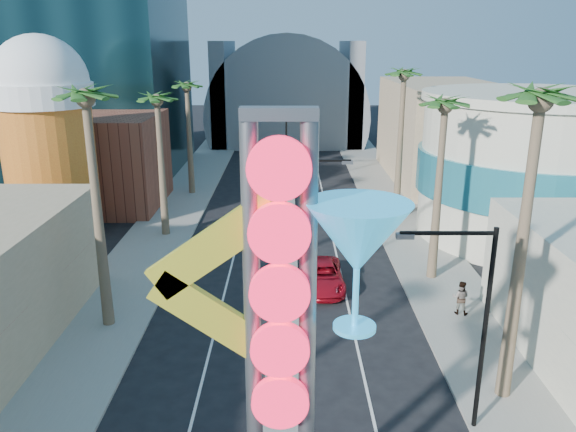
# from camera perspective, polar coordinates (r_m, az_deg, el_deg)

# --- Properties ---
(sidewalk_west) EXTENTS (5.00, 100.00, 0.15)m
(sidewalk_west) POSITION_cam_1_polar(r_m,az_deg,el_deg) (47.92, -11.64, 0.12)
(sidewalk_west) COLOR gray
(sidewalk_west) RESTS_ON ground
(sidewalk_east) EXTENTS (5.00, 100.00, 0.15)m
(sidewalk_east) POSITION_cam_1_polar(r_m,az_deg,el_deg) (47.83, 11.25, 0.12)
(sidewalk_east) COLOR gray
(sidewalk_east) RESTS_ON ground
(median) EXTENTS (1.60, 84.00, 0.15)m
(median) POSITION_cam_1_polar(r_m,az_deg,el_deg) (49.80, -0.19, 1.14)
(median) COLOR gray
(median) RESTS_ON ground
(brick_filler_west) EXTENTS (10.00, 10.00, 8.00)m
(brick_filler_west) POSITION_cam_1_polar(r_m,az_deg,el_deg) (51.47, -18.39, 5.29)
(brick_filler_west) COLOR brown
(brick_filler_west) RESTS_ON ground
(filler_east) EXTENTS (10.00, 20.00, 10.00)m
(filler_east) POSITION_cam_1_polar(r_m,az_deg,el_deg) (60.60, 15.31, 8.23)
(filler_east) COLOR tan
(filler_east) RESTS_ON ground
(beer_mug) EXTENTS (7.00, 7.00, 14.50)m
(beer_mug) POSITION_cam_1_polar(r_m,az_deg,el_deg) (43.81, -23.32, 7.91)
(beer_mug) COLOR #C04D19
(beer_mug) RESTS_ON ground
(turquoise_building) EXTENTS (16.60, 16.60, 10.60)m
(turquoise_building) POSITION_cam_1_polar(r_m,az_deg,el_deg) (44.48, 23.71, 4.57)
(turquoise_building) COLOR beige
(turquoise_building) RESTS_ON ground
(canopy) EXTENTS (22.00, 16.00, 22.00)m
(canopy) POSITION_cam_1_polar(r_m,az_deg,el_deg) (82.39, -0.09, 10.61)
(canopy) COLOR slate
(canopy) RESTS_ON ground
(neon_sign) EXTENTS (6.53, 2.60, 12.55)m
(neon_sign) POSITION_cam_1_polar(r_m,az_deg,el_deg) (14.43, 2.48, -10.17)
(neon_sign) COLOR gray
(neon_sign) RESTS_ON ground
(streetlight_0) EXTENTS (3.79, 0.25, 8.00)m
(streetlight_0) POSITION_cam_1_polar(r_m,az_deg,el_deg) (31.18, 0.66, 0.39)
(streetlight_0) COLOR black
(streetlight_0) RESTS_ON ground
(streetlight_1) EXTENTS (3.79, 0.25, 8.00)m
(streetlight_1) POSITION_cam_1_polar(r_m,az_deg,el_deg) (54.59, -0.75, 7.76)
(streetlight_1) COLOR black
(streetlight_1) RESTS_ON ground
(streetlight_2) EXTENTS (3.45, 0.25, 8.00)m
(streetlight_2) POSITION_cam_1_polar(r_m,az_deg,el_deg) (21.06, 18.31, -9.32)
(streetlight_2) COLOR black
(streetlight_2) RESTS_ON ground
(palm_1) EXTENTS (2.40, 2.40, 12.70)m
(palm_1) POSITION_cam_1_polar(r_m,az_deg,el_deg) (27.60, -19.75, 9.80)
(palm_1) COLOR brown
(palm_1) RESTS_ON ground
(palm_2) EXTENTS (2.40, 2.40, 11.20)m
(palm_2) POSITION_cam_1_polar(r_m,az_deg,el_deg) (41.12, -13.12, 10.64)
(palm_2) COLOR brown
(palm_2) RESTS_ON ground
(palm_3) EXTENTS (2.40, 2.40, 11.20)m
(palm_3) POSITION_cam_1_polar(r_m,az_deg,el_deg) (52.82, -10.22, 12.20)
(palm_3) COLOR brown
(palm_3) RESTS_ON ground
(palm_5) EXTENTS (2.40, 2.40, 13.20)m
(palm_5) POSITION_cam_1_polar(r_m,az_deg,el_deg) (21.85, 24.06, 8.76)
(palm_5) COLOR brown
(palm_5) RESTS_ON ground
(palm_6) EXTENTS (2.40, 2.40, 11.70)m
(palm_6) POSITION_cam_1_polar(r_m,az_deg,el_deg) (33.26, 15.60, 9.75)
(palm_6) COLOR brown
(palm_6) RESTS_ON ground
(palm_7) EXTENTS (2.40, 2.40, 12.70)m
(palm_7) POSITION_cam_1_polar(r_m,az_deg,el_deg) (44.80, 11.67, 12.98)
(palm_7) COLOR brown
(palm_7) RESTS_ON ground
(red_pickup) EXTENTS (2.49, 5.33, 1.48)m
(red_pickup) POSITION_cam_1_polar(r_m,az_deg,el_deg) (33.33, 3.49, -6.08)
(red_pickup) COLOR #AE0D1C
(red_pickup) RESTS_ON ground
(pedestrian_b) EXTENTS (1.08, 0.96, 1.84)m
(pedestrian_b) POSITION_cam_1_polar(r_m,az_deg,el_deg) (31.17, 17.12, -7.92)
(pedestrian_b) COLOR gray
(pedestrian_b) RESTS_ON sidewalk_east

